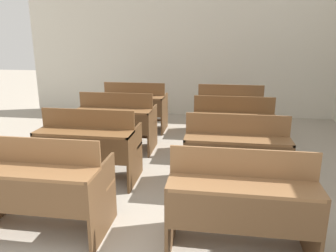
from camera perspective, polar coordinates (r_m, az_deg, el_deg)
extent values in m
cube|color=beige|center=(7.62, 1.80, 13.15)|extent=(7.05, 0.06, 2.98)
cube|color=brown|center=(3.13, -11.29, -12.68)|extent=(0.03, 0.69, 0.70)
cube|color=brown|center=(3.09, -23.07, -7.26)|extent=(1.19, 0.33, 0.03)
cube|color=brown|center=(3.04, -24.22, -11.31)|extent=(1.13, 0.02, 0.31)
cube|color=brown|center=(3.16, -21.92, -4.00)|extent=(1.19, 0.02, 0.24)
cube|color=brown|center=(3.49, -19.31, -8.88)|extent=(1.19, 0.28, 0.03)
cube|color=brown|center=(3.61, -18.92, -12.77)|extent=(1.13, 0.04, 0.04)
cube|color=brown|center=(2.97, 0.73, -13.97)|extent=(0.03, 0.69, 0.70)
cube|color=brown|center=(3.06, 23.60, -14.48)|extent=(0.03, 0.69, 0.70)
cube|color=brown|center=(2.64, 12.96, -10.20)|extent=(1.19, 0.33, 0.03)
cube|color=brown|center=(2.59, 12.96, -15.08)|extent=(1.13, 0.02, 0.31)
cube|color=brown|center=(2.73, 12.92, -6.27)|extent=(1.19, 0.02, 0.24)
cube|color=brown|center=(3.11, 12.18, -11.45)|extent=(1.19, 0.28, 0.03)
cube|color=brown|center=(3.24, 11.90, -15.69)|extent=(1.13, 0.04, 0.04)
cube|color=#54371E|center=(4.56, -20.10, -4.14)|extent=(0.03, 0.69, 0.70)
cube|color=#54371E|center=(4.14, -5.78, -5.21)|extent=(0.03, 0.69, 0.70)
cube|color=brown|center=(4.06, -14.52, -1.13)|extent=(1.19, 0.33, 0.03)
cube|color=#54371E|center=(3.98, -15.20, -4.12)|extent=(1.13, 0.02, 0.31)
cube|color=brown|center=(4.16, -13.84, 1.24)|extent=(1.19, 0.02, 0.24)
cube|color=brown|center=(4.48, -12.38, -2.92)|extent=(1.19, 0.28, 0.03)
cube|color=#54371E|center=(4.57, -12.18, -6.12)|extent=(1.13, 0.04, 0.04)
cube|color=brown|center=(4.05, 3.31, -5.68)|extent=(0.03, 0.69, 0.70)
cube|color=brown|center=(4.12, 19.73, -6.24)|extent=(0.03, 0.69, 0.70)
cube|color=brown|center=(3.76, 11.98, -2.30)|extent=(1.19, 0.33, 0.03)
cube|color=brown|center=(3.67, 11.95, -5.58)|extent=(1.13, 0.02, 0.31)
cube|color=brown|center=(3.87, 11.98, 0.28)|extent=(1.19, 0.02, 0.24)
cube|color=brown|center=(4.21, 11.52, -4.08)|extent=(1.19, 0.28, 0.03)
cube|color=brown|center=(4.30, 11.32, -7.45)|extent=(1.13, 0.04, 0.04)
cube|color=brown|center=(5.59, -14.48, -0.12)|extent=(0.03, 0.69, 0.70)
cube|color=brown|center=(5.25, -2.72, -0.64)|extent=(0.03, 0.69, 0.70)
cube|color=brown|center=(5.14, -9.54, 2.65)|extent=(1.19, 0.33, 0.03)
cube|color=brown|center=(5.04, -9.98, 0.36)|extent=(1.13, 0.02, 0.31)
cube|color=brown|center=(5.26, -9.10, 4.45)|extent=(1.19, 0.02, 0.24)
cube|color=brown|center=(5.56, -8.19, 0.92)|extent=(1.19, 0.28, 0.03)
cube|color=brown|center=(5.64, -8.09, -1.72)|extent=(1.13, 0.04, 0.04)
cube|color=#54371E|center=(5.13, 4.63, -1.07)|extent=(0.03, 0.69, 0.70)
cube|color=#54371E|center=(5.19, 17.54, -1.58)|extent=(0.03, 0.69, 0.70)
cube|color=brown|center=(4.86, 11.40, 1.81)|extent=(1.19, 0.33, 0.03)
cube|color=#54371E|center=(4.76, 11.36, -0.63)|extent=(1.13, 0.02, 0.31)
cube|color=brown|center=(4.98, 11.41, 3.73)|extent=(1.19, 0.02, 0.24)
cube|color=brown|center=(5.30, 11.08, 0.06)|extent=(1.19, 0.28, 0.03)
cube|color=#54371E|center=(5.38, 10.93, -2.69)|extent=(1.13, 0.04, 0.04)
cube|color=brown|center=(6.63, -10.60, 2.54)|extent=(0.03, 0.69, 0.70)
cube|color=brown|center=(6.34, -0.63, 2.23)|extent=(0.03, 0.69, 0.70)
cube|color=brown|center=(6.22, -6.22, 5.01)|extent=(1.19, 0.33, 0.03)
cube|color=brown|center=(6.11, -6.54, 3.16)|extent=(1.13, 0.02, 0.31)
cube|color=brown|center=(6.34, -5.91, 6.46)|extent=(1.19, 0.02, 0.24)
cube|color=brown|center=(6.64, -5.30, 3.41)|extent=(1.19, 0.28, 0.03)
cube|color=brown|center=(6.70, -5.25, 1.16)|extent=(1.13, 0.04, 0.04)
cube|color=brown|center=(6.28, 5.35, 2.02)|extent=(0.03, 0.69, 0.70)
cube|color=brown|center=(6.32, 15.92, 1.58)|extent=(0.03, 0.69, 0.70)
cube|color=brown|center=(6.03, 10.86, 4.48)|extent=(1.19, 0.33, 0.03)
cube|color=brown|center=(5.91, 10.82, 2.57)|extent=(1.13, 0.02, 0.31)
cube|color=brown|center=(6.15, 10.88, 5.98)|extent=(1.19, 0.02, 0.24)
cube|color=brown|center=(6.46, 10.63, 2.86)|extent=(1.19, 0.28, 0.03)
cube|color=brown|center=(6.52, 10.52, 0.56)|extent=(1.13, 0.04, 0.04)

